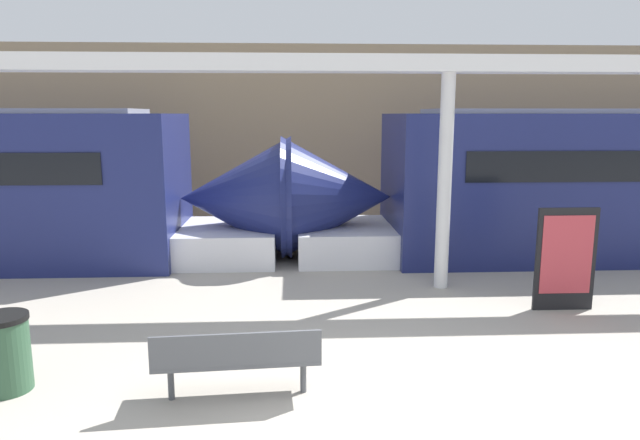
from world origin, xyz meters
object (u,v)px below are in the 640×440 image
(bench_near, at_px, (237,357))
(support_column_near, at_px, (444,183))
(trash_bin, at_px, (4,353))
(poster_board, at_px, (566,259))

(bench_near, height_order, support_column_near, support_column_near)
(bench_near, relative_size, trash_bin, 2.08)
(trash_bin, xyz_separation_m, poster_board, (7.56, 2.34, 0.39))
(trash_bin, distance_m, support_column_near, 7.10)
(bench_near, distance_m, poster_board, 5.62)
(bench_near, distance_m, trash_bin, 2.66)
(trash_bin, height_order, poster_board, poster_board)
(bench_near, xyz_separation_m, support_column_near, (3.29, 3.98, 1.40))
(bench_near, bearing_deg, support_column_near, 46.48)
(poster_board, distance_m, support_column_near, 2.34)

